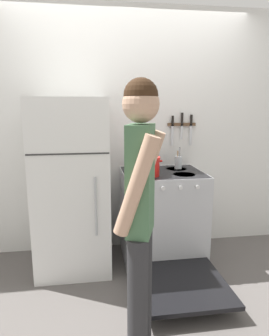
{
  "coord_description": "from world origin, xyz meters",
  "views": [
    {
      "loc": [
        -0.4,
        -3.16,
        1.55
      ],
      "look_at": [
        -0.01,
        -0.48,
        0.99
      ],
      "focal_mm": 32.0,
      "sensor_mm": 36.0,
      "label": 1
    }
  ],
  "objects_px": {
    "dutch_oven_pot": "(148,166)",
    "tea_kettle": "(144,163)",
    "stove_range": "(163,217)",
    "person": "(140,210)",
    "refrigerator": "(72,185)",
    "utensil_jar": "(178,162)"
  },
  "relations": [
    {
      "from": "refrigerator",
      "to": "person",
      "type": "bearing_deg",
      "value": -69.48
    },
    {
      "from": "refrigerator",
      "to": "tea_kettle",
      "type": "distance_m",
      "value": 0.75
    },
    {
      "from": "stove_range",
      "to": "dutch_oven_pot",
      "type": "xyz_separation_m",
      "value": [
        -0.18,
        -0.09,
        0.55
      ]
    },
    {
      "from": "refrigerator",
      "to": "stove_range",
      "type": "relative_size",
      "value": 1.16
    },
    {
      "from": "refrigerator",
      "to": "person",
      "type": "xyz_separation_m",
      "value": [
        0.45,
        -1.21,
        0.16
      ]
    },
    {
      "from": "tea_kettle",
      "to": "person",
      "type": "relative_size",
      "value": 0.14
    },
    {
      "from": "stove_range",
      "to": "person",
      "type": "distance_m",
      "value": 1.37
    },
    {
      "from": "person",
      "to": "stove_range",
      "type": "bearing_deg",
      "value": -0.57
    },
    {
      "from": "refrigerator",
      "to": "utensil_jar",
      "type": "distance_m",
      "value": 1.11
    },
    {
      "from": "utensil_jar",
      "to": "stove_range",
      "type": "bearing_deg",
      "value": -138.23
    },
    {
      "from": "refrigerator",
      "to": "dutch_oven_pot",
      "type": "bearing_deg",
      "value": -8.98
    },
    {
      "from": "tea_kettle",
      "to": "person",
      "type": "xyz_separation_m",
      "value": [
        -0.27,
        -1.36,
        -0.01
      ]
    },
    {
      "from": "dutch_oven_pot",
      "to": "tea_kettle",
      "type": "xyz_separation_m",
      "value": [
        0.01,
        0.27,
        -0.02
      ]
    },
    {
      "from": "stove_range",
      "to": "tea_kettle",
      "type": "xyz_separation_m",
      "value": [
        -0.17,
        0.17,
        0.53
      ]
    },
    {
      "from": "tea_kettle",
      "to": "person",
      "type": "distance_m",
      "value": 1.39
    },
    {
      "from": "stove_range",
      "to": "tea_kettle",
      "type": "relative_size",
      "value": 5.68
    },
    {
      "from": "refrigerator",
      "to": "dutch_oven_pot",
      "type": "relative_size",
      "value": 5.85
    },
    {
      "from": "stove_range",
      "to": "utensil_jar",
      "type": "relative_size",
      "value": 6.28
    },
    {
      "from": "utensil_jar",
      "to": "person",
      "type": "distance_m",
      "value": 1.51
    },
    {
      "from": "refrigerator",
      "to": "tea_kettle",
      "type": "height_order",
      "value": "refrigerator"
    },
    {
      "from": "person",
      "to": "dutch_oven_pot",
      "type": "bearing_deg",
      "value": 6.38
    },
    {
      "from": "refrigerator",
      "to": "person",
      "type": "relative_size",
      "value": 0.96
    }
  ]
}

